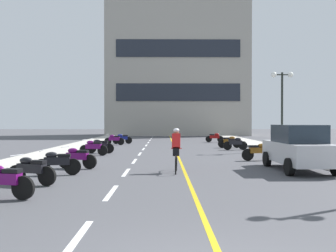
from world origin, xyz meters
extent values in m
plane|color=#47474C|center=(0.00, 21.00, 0.00)|extent=(140.00, 140.00, 0.00)
cube|color=#B7B2A8|center=(-7.20, 24.00, 0.06)|extent=(2.40, 72.00, 0.12)
cube|color=#B7B2A8|center=(7.20, 24.00, 0.06)|extent=(2.40, 72.00, 0.12)
cube|color=silver|center=(-2.00, 2.00, 0.00)|extent=(0.14, 2.20, 0.01)
cube|color=silver|center=(-2.00, 6.00, 0.00)|extent=(0.14, 2.20, 0.01)
cube|color=silver|center=(-2.00, 10.00, 0.00)|extent=(0.14, 2.20, 0.01)
cube|color=silver|center=(-2.00, 14.00, 0.00)|extent=(0.14, 2.20, 0.01)
cube|color=silver|center=(-2.00, 18.00, 0.00)|extent=(0.14, 2.20, 0.01)
cube|color=silver|center=(-2.00, 22.00, 0.00)|extent=(0.14, 2.20, 0.01)
cube|color=silver|center=(-2.00, 26.00, 0.00)|extent=(0.14, 2.20, 0.01)
cube|color=silver|center=(-2.00, 30.00, 0.00)|extent=(0.14, 2.20, 0.01)
cube|color=silver|center=(-2.00, 34.00, 0.00)|extent=(0.14, 2.20, 0.01)
cube|color=silver|center=(-2.00, 38.00, 0.00)|extent=(0.14, 2.20, 0.01)
cube|color=silver|center=(-2.00, 42.00, 0.00)|extent=(0.14, 2.20, 0.01)
cube|color=silver|center=(-2.00, 46.00, 0.00)|extent=(0.14, 2.20, 0.01)
cube|color=gold|center=(0.25, 24.00, 0.00)|extent=(0.12, 66.00, 0.01)
cube|color=#9E998E|center=(1.36, 49.22, 9.79)|extent=(19.75, 8.43, 19.57)
cube|color=#1E232D|center=(1.36, 44.95, 5.87)|extent=(16.59, 0.10, 2.35)
cube|color=#1E232D|center=(1.36, 44.95, 11.74)|extent=(16.59, 0.10, 2.35)
cylinder|color=black|center=(7.18, 19.86, 2.64)|extent=(0.14, 0.14, 5.05)
cylinder|color=black|center=(7.18, 19.86, 5.02)|extent=(1.10, 0.08, 0.08)
sphere|color=white|center=(6.63, 19.86, 5.02)|extent=(0.36, 0.36, 0.36)
sphere|color=white|center=(7.73, 19.86, 5.02)|extent=(0.36, 0.36, 0.36)
cylinder|color=black|center=(3.94, 11.87, 0.32)|extent=(0.23, 0.64, 0.64)
cylinder|color=black|center=(5.64, 11.88, 0.32)|extent=(0.23, 0.64, 0.64)
cylinder|color=black|center=(3.97, 9.07, 0.32)|extent=(0.23, 0.64, 0.64)
cylinder|color=black|center=(5.67, 9.08, 0.32)|extent=(0.23, 0.64, 0.64)
cube|color=#B7B7BC|center=(4.80, 10.47, 0.72)|extent=(1.74, 4.21, 0.80)
cube|color=#1E2833|center=(4.80, 10.47, 1.47)|extent=(1.58, 2.21, 0.70)
cylinder|color=black|center=(-4.05, 5.08, 0.30)|extent=(0.61, 0.23, 0.60)
cube|color=#590C59|center=(-4.59, 5.20, 0.52)|extent=(0.94, 0.46, 0.28)
cube|color=black|center=(-4.35, 5.14, 0.72)|extent=(0.48, 0.33, 0.10)
cylinder|color=black|center=(-5.14, 7.40, 0.30)|extent=(0.60, 0.28, 0.60)
cylinder|color=black|center=(-4.09, 7.06, 0.30)|extent=(0.60, 0.28, 0.60)
cube|color=black|center=(-4.62, 7.23, 0.52)|extent=(0.94, 0.55, 0.28)
ellipsoid|color=black|center=(-4.81, 7.29, 0.74)|extent=(0.49, 0.36, 0.22)
cube|color=black|center=(-4.38, 7.15, 0.72)|extent=(0.49, 0.36, 0.10)
cylinder|color=silver|center=(-5.14, 7.40, 0.90)|extent=(0.21, 0.58, 0.03)
cylinder|color=black|center=(-4.98, 9.23, 0.30)|extent=(0.61, 0.16, 0.60)
cylinder|color=black|center=(-3.88, 9.34, 0.30)|extent=(0.61, 0.16, 0.60)
cube|color=black|center=(-4.43, 9.28, 0.52)|extent=(0.92, 0.38, 0.28)
ellipsoid|color=black|center=(-4.63, 9.26, 0.74)|extent=(0.46, 0.29, 0.22)
cube|color=black|center=(-4.18, 9.31, 0.72)|extent=(0.46, 0.29, 0.10)
cylinder|color=silver|center=(-4.98, 9.23, 0.90)|extent=(0.09, 0.60, 0.03)
cylinder|color=black|center=(-4.68, 11.28, 0.30)|extent=(0.61, 0.23, 0.60)
cylinder|color=black|center=(-3.60, 11.02, 0.30)|extent=(0.61, 0.23, 0.60)
cube|color=#590C59|center=(-4.14, 11.15, 0.52)|extent=(0.94, 0.48, 0.28)
ellipsoid|color=#590C59|center=(-4.33, 11.20, 0.74)|extent=(0.48, 0.33, 0.22)
cube|color=black|center=(-3.90, 11.09, 0.72)|extent=(0.48, 0.33, 0.10)
cylinder|color=silver|center=(-4.68, 11.28, 0.90)|extent=(0.17, 0.59, 0.03)
cylinder|color=black|center=(4.70, 14.26, 0.30)|extent=(0.61, 0.19, 0.60)
cylinder|color=black|center=(3.62, 14.09, 0.30)|extent=(0.61, 0.19, 0.60)
cube|color=brown|center=(4.16, 14.18, 0.52)|extent=(0.93, 0.42, 0.28)
ellipsoid|color=brown|center=(4.36, 14.21, 0.74)|extent=(0.47, 0.31, 0.22)
cube|color=black|center=(3.91, 14.14, 0.72)|extent=(0.47, 0.31, 0.10)
cylinder|color=silver|center=(4.70, 14.26, 0.90)|extent=(0.12, 0.60, 0.03)
cylinder|color=black|center=(-5.15, 17.23, 0.30)|extent=(0.61, 0.22, 0.60)
cylinder|color=black|center=(-4.07, 17.01, 0.30)|extent=(0.61, 0.22, 0.60)
cube|color=#590C59|center=(-4.61, 17.12, 0.52)|extent=(0.94, 0.46, 0.28)
ellipsoid|color=#590C59|center=(-4.80, 17.16, 0.74)|extent=(0.48, 0.33, 0.22)
cube|color=black|center=(-4.36, 17.07, 0.72)|extent=(0.48, 0.33, 0.10)
cylinder|color=silver|center=(-5.15, 17.23, 0.90)|extent=(0.15, 0.59, 0.03)
cylinder|color=black|center=(-5.02, 18.56, 0.30)|extent=(0.60, 0.14, 0.60)
cylinder|color=black|center=(-3.92, 18.49, 0.30)|extent=(0.60, 0.14, 0.60)
cube|color=black|center=(-4.47, 18.53, 0.52)|extent=(0.92, 0.33, 0.28)
ellipsoid|color=black|center=(-4.67, 18.54, 0.74)|extent=(0.45, 0.27, 0.22)
cube|color=black|center=(-4.22, 18.51, 0.72)|extent=(0.45, 0.27, 0.10)
cylinder|color=silver|center=(-5.02, 18.56, 0.90)|extent=(0.07, 0.60, 0.03)
cylinder|color=black|center=(4.89, 21.11, 0.30)|extent=(0.61, 0.18, 0.60)
cylinder|color=black|center=(3.80, 20.97, 0.30)|extent=(0.61, 0.18, 0.60)
cube|color=black|center=(4.35, 21.04, 0.52)|extent=(0.93, 0.39, 0.28)
ellipsoid|color=black|center=(4.54, 21.06, 0.74)|extent=(0.47, 0.29, 0.22)
cube|color=black|center=(4.10, 21.01, 0.72)|extent=(0.47, 0.29, 0.10)
cylinder|color=silver|center=(4.89, 21.11, 0.90)|extent=(0.11, 0.60, 0.03)
cylinder|color=black|center=(4.87, 23.09, 0.30)|extent=(0.60, 0.10, 0.60)
cylinder|color=black|center=(3.77, 23.09, 0.30)|extent=(0.60, 0.10, 0.60)
cube|color=brown|center=(4.32, 23.09, 0.52)|extent=(0.90, 0.28, 0.28)
ellipsoid|color=brown|center=(4.52, 23.09, 0.74)|extent=(0.44, 0.24, 0.22)
cube|color=black|center=(4.07, 23.09, 0.72)|extent=(0.44, 0.24, 0.10)
cylinder|color=silver|center=(4.87, 23.09, 0.90)|extent=(0.03, 0.60, 0.03)
cylinder|color=black|center=(-5.22, 26.54, 0.30)|extent=(0.61, 0.16, 0.60)
cylinder|color=black|center=(-4.13, 26.42, 0.30)|extent=(0.61, 0.16, 0.60)
cube|color=#590C59|center=(-4.68, 26.48, 0.52)|extent=(0.92, 0.37, 0.28)
ellipsoid|color=#590C59|center=(-4.88, 26.50, 0.74)|extent=(0.46, 0.29, 0.22)
cube|color=black|center=(-4.43, 26.45, 0.72)|extent=(0.46, 0.29, 0.10)
cylinder|color=silver|center=(-5.22, 26.54, 0.90)|extent=(0.09, 0.60, 0.03)
cylinder|color=black|center=(-4.73, 27.97, 0.30)|extent=(0.61, 0.20, 0.60)
cylinder|color=black|center=(-3.65, 28.16, 0.30)|extent=(0.61, 0.20, 0.60)
cube|color=navy|center=(-4.19, 28.07, 0.52)|extent=(0.93, 0.43, 0.28)
ellipsoid|color=navy|center=(-4.38, 28.03, 0.74)|extent=(0.47, 0.31, 0.22)
cube|color=black|center=(-3.94, 28.11, 0.72)|extent=(0.47, 0.31, 0.10)
cylinder|color=silver|center=(-4.73, 27.97, 0.90)|extent=(0.13, 0.60, 0.03)
cylinder|color=black|center=(4.76, 30.24, 0.30)|extent=(0.61, 0.23, 0.60)
cylinder|color=black|center=(3.68, 30.48, 0.30)|extent=(0.61, 0.23, 0.60)
cube|color=maroon|center=(4.22, 30.36, 0.52)|extent=(0.94, 0.47, 0.28)
ellipsoid|color=maroon|center=(4.41, 30.32, 0.74)|extent=(0.48, 0.33, 0.22)
cube|color=black|center=(3.97, 30.41, 0.72)|extent=(0.48, 0.33, 0.10)
cylinder|color=silver|center=(4.76, 30.24, 0.90)|extent=(0.16, 0.59, 0.03)
torus|color=black|center=(-0.05, 10.55, 0.34)|extent=(0.08, 0.72, 0.72)
torus|color=black|center=(-0.11, 9.50, 0.34)|extent=(0.08, 0.72, 0.72)
cylinder|color=red|center=(-0.08, 10.00, 0.64)|extent=(0.10, 0.95, 0.04)
cube|color=black|center=(-0.09, 9.85, 0.86)|extent=(0.11, 0.21, 0.06)
cylinder|color=red|center=(-0.06, 10.45, 0.89)|extent=(0.42, 0.06, 0.03)
cube|color=black|center=(-0.09, 9.90, 0.79)|extent=(0.26, 0.37, 0.28)
cube|color=red|center=(-0.08, 10.05, 1.19)|extent=(0.35, 0.47, 0.61)
sphere|color=#8C6647|center=(-0.07, 10.18, 1.54)|extent=(0.20, 0.20, 0.20)
ellipsoid|color=white|center=(-0.07, 10.18, 1.61)|extent=(0.24, 0.26, 0.16)
camera|label=1|loc=(-0.55, -4.05, 1.95)|focal=39.26mm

